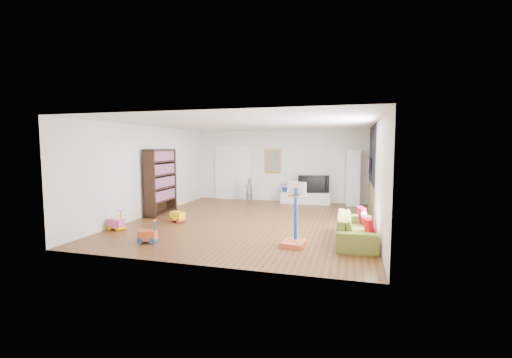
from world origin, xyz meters
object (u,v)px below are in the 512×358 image
(bookshelf, at_px, (161,182))
(sofa, at_px, (356,228))
(media_console, at_px, (305,198))
(basketball_hoop, at_px, (294,214))

(bookshelf, height_order, sofa, bookshelf)
(media_console, bearing_deg, bookshelf, -143.72)
(bookshelf, xyz_separation_m, sofa, (5.78, -1.64, -0.71))
(bookshelf, distance_m, basketball_hoop, 5.09)
(media_console, xyz_separation_m, sofa, (1.72, -4.79, 0.09))
(media_console, relative_size, bookshelf, 0.89)
(media_console, height_order, bookshelf, bookshelf)
(media_console, xyz_separation_m, bookshelf, (-4.06, -3.15, 0.80))
(basketball_hoop, bearing_deg, sofa, 35.34)
(media_console, relative_size, basketball_hoop, 1.33)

